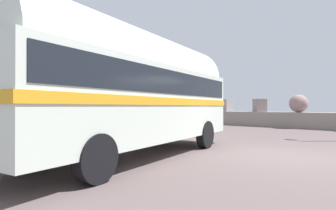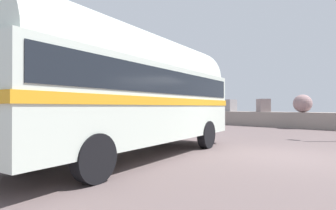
# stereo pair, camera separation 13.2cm
# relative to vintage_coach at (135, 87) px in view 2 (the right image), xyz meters

# --- Properties ---
(ground) EXTENTS (32.00, 26.00, 0.02)m
(ground) POSITION_rel_vintage_coach_xyz_m (3.20, 3.08, -2.04)
(ground) COLOR #5C4D4D
(vintage_coach) EXTENTS (4.11, 8.89, 3.70)m
(vintage_coach) POSITION_rel_vintage_coach_xyz_m (0.00, 0.00, 0.00)
(vintage_coach) COLOR black
(vintage_coach) RESTS_ON ground
(second_coach) EXTENTS (3.99, 8.88, 3.70)m
(second_coach) POSITION_rel_vintage_coach_xyz_m (-4.78, -0.38, 0.00)
(second_coach) COLOR black
(second_coach) RESTS_ON ground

